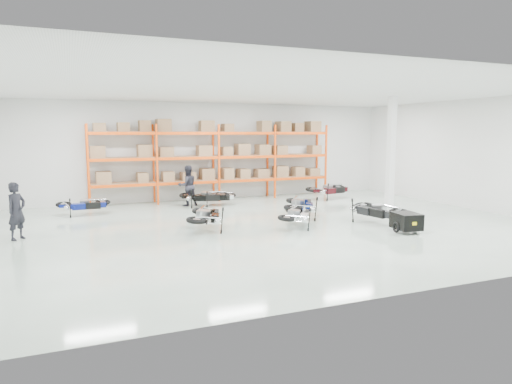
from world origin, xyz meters
name	(u,v)px	position (x,y,z in m)	size (l,w,h in m)	color
room	(273,159)	(0.00, 0.00, 2.25)	(18.00, 18.00, 18.00)	silver
pallet_rack	(216,152)	(0.00, 6.45, 2.26)	(11.28, 0.98, 3.62)	#F94E0D
structural_column	(391,156)	(5.20, 0.50, 2.25)	(0.25, 0.25, 4.50)	white
moto_blue_centre	(301,202)	(1.51, 0.88, 0.61)	(0.89, 2.00, 1.22)	#07164F
moto_silver_left	(297,212)	(0.60, -0.58, 0.53)	(0.77, 1.72, 1.05)	silver
moto_black_far_left	(206,212)	(-2.29, 0.13, 0.58)	(0.85, 1.91, 1.17)	black
moto_touring_right	(375,206)	(3.44, -0.97, 0.59)	(0.86, 1.95, 1.19)	black
trailer	(406,221)	(3.44, -2.56, 0.36)	(0.81, 1.50, 0.62)	black
moto_back_a	(83,202)	(-5.89, 4.51, 0.52)	(0.75, 1.69, 1.03)	navy
moto_back_b	(216,194)	(-0.51, 4.90, 0.48)	(0.70, 1.57, 0.96)	silver
moto_back_c	(204,194)	(-1.07, 4.75, 0.56)	(0.82, 1.84, 1.12)	black
moto_back_d	(329,187)	(4.99, 4.65, 0.59)	(0.86, 1.93, 1.18)	#3F0C12
person_left	(17,211)	(-7.80, 0.99, 0.85)	(0.62, 0.41, 1.70)	black
person_back	(188,186)	(-1.66, 5.25, 0.87)	(0.84, 0.66, 1.74)	#212129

